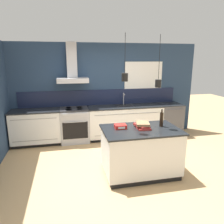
% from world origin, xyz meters
% --- Properties ---
extents(ground_plane, '(16.00, 16.00, 0.00)m').
position_xyz_m(ground_plane, '(0.00, 0.00, 0.00)').
color(ground_plane, tan).
rests_on(ground_plane, ground).
extents(wall_back, '(5.60, 2.48, 2.60)m').
position_xyz_m(wall_back, '(-0.04, 2.00, 1.36)').
color(wall_back, navy).
rests_on(wall_back, ground_plane).
extents(counter_run_left, '(1.24, 0.64, 0.91)m').
position_xyz_m(counter_run_left, '(-1.75, 1.69, 0.46)').
color(counter_run_left, black).
rests_on(counter_run_left, ground_plane).
extents(counter_run_sink, '(2.07, 0.64, 1.25)m').
position_xyz_m(counter_run_sink, '(0.63, 1.69, 0.46)').
color(counter_run_sink, black).
rests_on(counter_run_sink, ground_plane).
extents(oven_range, '(0.74, 0.66, 0.91)m').
position_xyz_m(oven_range, '(-0.77, 1.69, 0.46)').
color(oven_range, '#B5B5BA').
rests_on(oven_range, ground_plane).
extents(dishwasher, '(0.64, 0.65, 0.91)m').
position_xyz_m(dishwasher, '(1.98, 1.69, 0.46)').
color(dishwasher, '#4C4C51').
rests_on(dishwasher, ground_plane).
extents(kitchen_island, '(1.44, 0.94, 0.91)m').
position_xyz_m(kitchen_island, '(0.38, -0.32, 0.46)').
color(kitchen_island, black).
rests_on(kitchen_island, ground_plane).
extents(bottle_on_island, '(0.07, 0.07, 0.34)m').
position_xyz_m(bottle_on_island, '(0.81, -0.26, 1.05)').
color(bottle_on_island, black).
rests_on(bottle_on_island, kitchen_island).
extents(book_stack, '(0.30, 0.36, 0.11)m').
position_xyz_m(book_stack, '(0.41, -0.28, 0.97)').
color(book_stack, '#B2332D').
rests_on(book_stack, kitchen_island).
extents(red_supply_box, '(0.21, 0.18, 0.08)m').
position_xyz_m(red_supply_box, '(0.01, -0.21, 0.95)').
color(red_supply_box, red).
rests_on(red_supply_box, kitchen_island).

